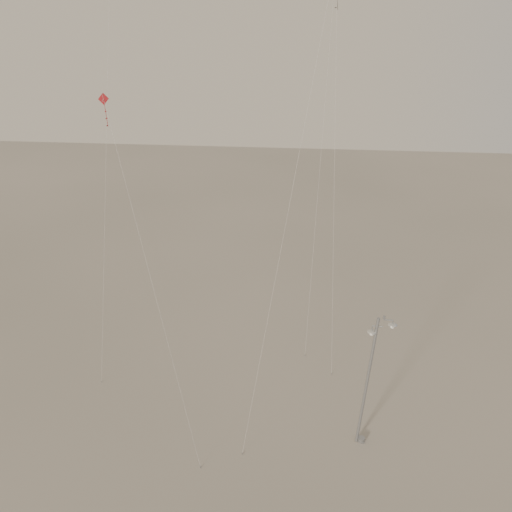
# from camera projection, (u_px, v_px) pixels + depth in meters

# --- Properties ---
(ground) EXTENTS (160.00, 160.00, 0.00)m
(ground) POSITION_uv_depth(u_px,v_px,m) (295.00, 482.00, 32.26)
(ground) COLOR #A19585
(ground) RESTS_ON ground
(street_lamp) EXTENTS (1.75, 0.55, 8.98)m
(street_lamp) POSITION_uv_depth(u_px,v_px,m) (370.00, 378.00, 33.29)
(street_lamp) COLOR #93969B
(street_lamp) RESTS_ON ground
(kite_1) EXTENTS (4.44, 5.20, 27.01)m
(kite_1) POSITION_uv_depth(u_px,v_px,m) (312.00, 87.00, 28.76)
(kite_1) COLOR black
(kite_1) RESTS_ON ground
(kite_3) EXTENTS (4.91, 3.15, 20.83)m
(kite_3) POSITION_uv_depth(u_px,v_px,m) (133.00, 211.00, 29.38)
(kite_3) COLOR maroon
(kite_3) RESTS_ON ground
(kite_5) EXTENTS (1.49, 14.32, 30.10)m
(kite_5) POSITION_uv_depth(u_px,v_px,m) (331.00, 30.00, 43.95)
(kite_5) COLOR #A7531B
(kite_5) RESTS_ON ground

